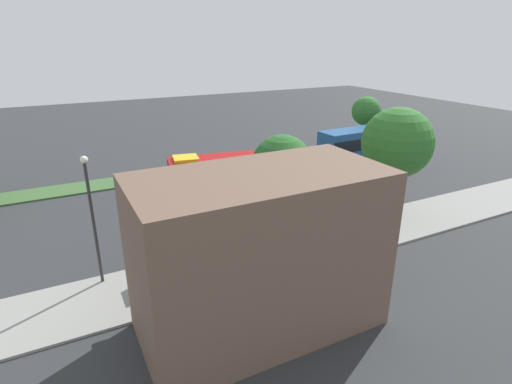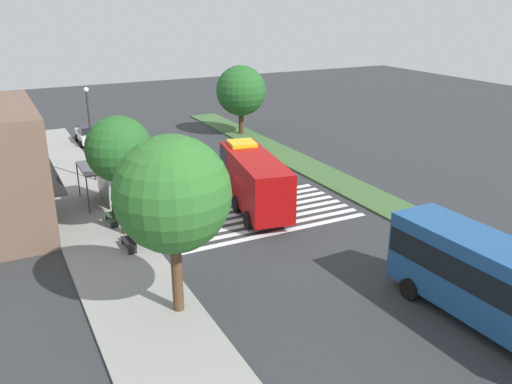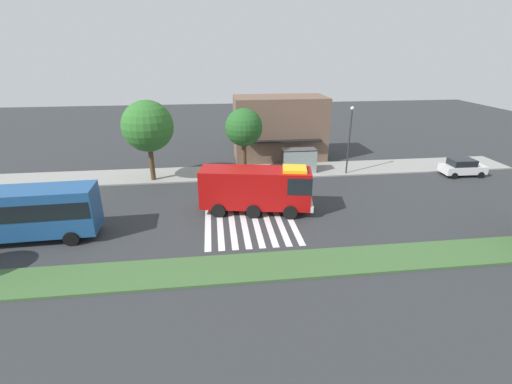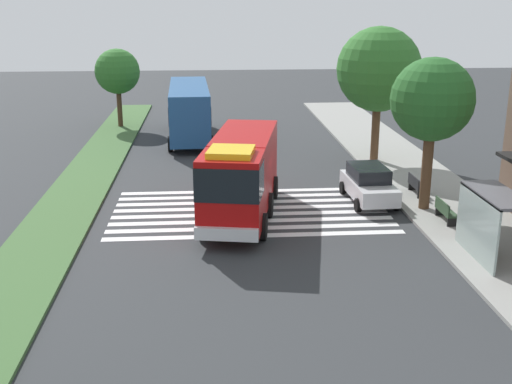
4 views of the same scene
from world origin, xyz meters
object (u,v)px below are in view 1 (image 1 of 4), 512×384
at_px(fire_truck, 221,175).
at_px(bench_near_shelter, 258,243).
at_px(transit_bus, 366,143).
at_px(street_lamp, 92,212).
at_px(sidewalk_tree_west, 282,166).
at_px(median_tree_far_west, 366,111).
at_px(bench_west_of_shelter, 312,230).
at_px(parked_car_west, 284,213).
at_px(bus_stop_shelter, 193,238).
at_px(sidewalk_tree_far_west, 397,143).

xyz_separation_m(fire_truck, bench_near_shelter, (1.33, 8.74, -1.48)).
bearing_deg(bench_near_shelter, transit_bus, -147.95).
distance_m(bench_near_shelter, street_lamp, 9.56).
bearing_deg(street_lamp, sidewalk_tree_west, 177.84).
bearing_deg(median_tree_far_west, fire_truck, 20.50).
distance_m(transit_bus, bench_west_of_shelter, 18.29).
bearing_deg(bench_near_shelter, bench_west_of_shelter, 180.00).
distance_m(sidewalk_tree_west, median_tree_far_west, 26.49).
bearing_deg(parked_car_west, bus_stop_shelter, 16.36).
height_order(bench_west_of_shelter, median_tree_far_west, median_tree_far_west).
bearing_deg(bus_stop_shelter, median_tree_far_west, -147.92).
height_order(street_lamp, sidewalk_tree_far_west, sidewalk_tree_far_west).
bearing_deg(fire_truck, bus_stop_shelter, 69.10).
bearing_deg(median_tree_far_west, sidewalk_tree_far_west, 54.29).
bearing_deg(transit_bus, median_tree_far_west, 48.26).
bearing_deg(median_tree_far_west, bench_west_of_shelter, 41.82).
height_order(bench_near_shelter, sidewalk_tree_far_west, sidewalk_tree_far_west).
xyz_separation_m(street_lamp, median_tree_far_west, (-31.44, -15.96, 0.05)).
bearing_deg(bench_near_shelter, street_lamp, -4.68).
distance_m(bench_west_of_shelter, median_tree_far_west, 25.28).
relative_size(bench_west_of_shelter, median_tree_far_west, 0.28).
bearing_deg(median_tree_far_west, bench_near_shelter, 36.46).
relative_size(parked_car_west, bench_near_shelter, 2.67).
bearing_deg(sidewalk_tree_west, fire_truck, -86.98).
bearing_deg(fire_truck, transit_bus, -160.58).
relative_size(bench_west_of_shelter, sidewalk_tree_west, 0.23).
bearing_deg(sidewalk_tree_west, street_lamp, -2.16).
bearing_deg(parked_car_west, bench_west_of_shelter, 100.58).
distance_m(parked_car_west, sidewalk_tree_west, 4.99).
bearing_deg(bus_stop_shelter, bench_near_shelter, 179.65).
xyz_separation_m(bench_west_of_shelter, sidewalk_tree_far_west, (-6.89, -0.33, 4.85)).
distance_m(sidewalk_tree_far_west, median_tree_far_west, 20.19).
relative_size(bus_stop_shelter, median_tree_far_west, 0.61).
bearing_deg(bench_near_shelter, bus_stop_shelter, -0.35).
bearing_deg(median_tree_far_west, parked_car_west, 36.35).
xyz_separation_m(transit_bus, sidewalk_tree_west, (16.39, 11.05, 2.89)).
distance_m(fire_truck, bench_near_shelter, 8.96).
height_order(fire_truck, sidewalk_tree_far_west, sidewalk_tree_far_west).
xyz_separation_m(fire_truck, sidewalk_tree_west, (-0.44, 8.41, 3.00)).
xyz_separation_m(bench_near_shelter, street_lamp, (8.85, -0.73, 3.54)).
bearing_deg(bench_west_of_shelter, sidewalk_tree_far_west, -177.30).
relative_size(fire_truck, sidewalk_tree_west, 1.34).
bearing_deg(sidewalk_tree_far_west, fire_truck, -41.54).
xyz_separation_m(bus_stop_shelter, street_lamp, (4.85, -0.70, 2.25)).
relative_size(sidewalk_tree_far_west, median_tree_far_west, 1.35).
xyz_separation_m(bench_near_shelter, median_tree_far_west, (-22.58, -16.69, 3.59)).
relative_size(bench_near_shelter, sidewalk_tree_west, 0.23).
bearing_deg(sidewalk_tree_far_west, transit_bus, -123.60).
xyz_separation_m(bench_west_of_shelter, street_lamp, (12.79, -0.73, 3.54)).
distance_m(bench_near_shelter, sidewalk_tree_west, 4.83).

